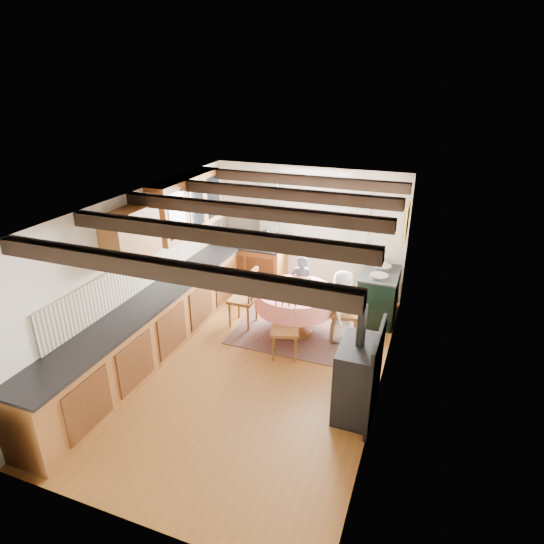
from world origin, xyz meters
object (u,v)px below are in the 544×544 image
at_px(cast_iron_stove, 358,361).
at_px(child_far, 301,285).
at_px(aga_range, 378,295).
at_px(chair_left, 243,297).
at_px(cup, 301,283).
at_px(dining_table, 295,311).
at_px(child_right, 342,306).
at_px(chair_right, 345,310).
at_px(chair_near, 285,328).

xyz_separation_m(cast_iron_stove, child_far, (-1.39, 2.19, -0.20)).
height_order(aga_range, cast_iron_stove, cast_iron_stove).
height_order(chair_left, cup, chair_left).
bearing_deg(aga_range, cast_iron_stove, -87.51).
xyz_separation_m(dining_table, chair_left, (-0.89, -0.06, 0.13)).
height_order(chair_left, child_right, child_right).
height_order(child_far, child_right, child_right).
bearing_deg(chair_right, child_right, 108.78).
height_order(chair_near, child_right, child_right).
height_order(dining_table, child_far, child_far).
height_order(aga_range, child_right, child_right).
bearing_deg(chair_right, aga_range, -33.15).
bearing_deg(chair_left, cup, 105.05).
height_order(dining_table, cast_iron_stove, cast_iron_stove).
distance_m(chair_right, child_right, 0.09).
relative_size(dining_table, chair_left, 1.24).
distance_m(child_far, cup, 0.52).
xyz_separation_m(aga_range, child_right, (-0.43, -0.92, 0.15)).
bearing_deg(chair_left, chair_near, 56.41).
distance_m(dining_table, child_right, 0.78).
height_order(child_right, cup, child_right).
xyz_separation_m(dining_table, chair_right, (0.80, 0.06, 0.14)).
bearing_deg(cup, child_far, 105.87).
height_order(dining_table, child_right, child_right).
xyz_separation_m(aga_range, cup, (-1.15, -0.77, 0.37)).
relative_size(chair_near, cast_iron_stove, 0.62).
distance_m(chair_left, cup, 1.00).
bearing_deg(child_right, cast_iron_stove, -156.02).
height_order(chair_left, aga_range, chair_left).
relative_size(dining_table, cast_iron_stove, 0.83).
bearing_deg(aga_range, dining_table, -141.00).
distance_m(chair_near, chair_left, 1.16).
height_order(chair_right, child_right, child_right).
relative_size(chair_right, aga_range, 1.10).
relative_size(chair_near, chair_right, 0.90).
distance_m(dining_table, chair_right, 0.81).
xyz_separation_m(aga_range, cast_iron_stove, (0.11, -2.53, 0.32)).
bearing_deg(cast_iron_stove, child_far, 122.31).
xyz_separation_m(chair_left, child_far, (0.80, 0.68, 0.05)).
distance_m(dining_table, child_far, 0.65).
relative_size(dining_table, chair_near, 1.34).
distance_m(dining_table, chair_near, 0.72).
height_order(dining_table, chair_left, chair_left).
bearing_deg(dining_table, child_right, 2.92).
bearing_deg(aga_range, child_far, -165.22).
distance_m(chair_right, aga_range, 0.98).
distance_m(child_right, cup, 0.77).
bearing_deg(child_right, chair_right, -55.98).
height_order(cast_iron_stove, child_far, cast_iron_stove).
bearing_deg(dining_table, chair_right, 4.52).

